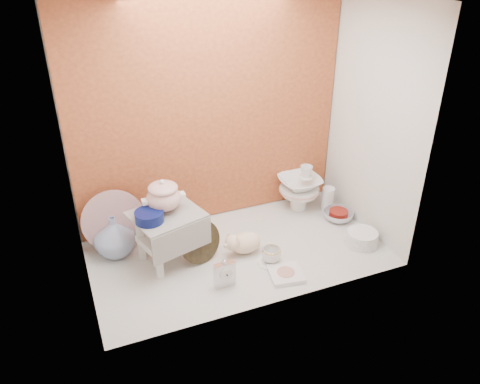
{
  "coord_description": "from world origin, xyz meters",
  "views": [
    {
      "loc": [
        -0.93,
        -2.32,
        1.83
      ],
      "look_at": [
        0.02,
        0.02,
        0.42
      ],
      "focal_mm": 36.68,
      "sensor_mm": 36.0,
      "label": 1
    }
  ],
  "objects_px": {
    "porcelain_tower": "(299,188)",
    "gold_rim_teacup": "(271,255)",
    "mantel_clock": "(225,273)",
    "plush_pig": "(246,242)",
    "blue_white_vase": "(114,236)",
    "dinner_plate_stack": "(362,238)",
    "crystal_bowl": "(338,215)",
    "soup_tureen": "(163,195)",
    "floral_platter": "(114,221)",
    "step_stool": "(168,237)"
  },
  "relations": [
    {
      "from": "soup_tureen",
      "to": "porcelain_tower",
      "type": "distance_m",
      "value": 1.07
    },
    {
      "from": "step_stool",
      "to": "soup_tureen",
      "type": "relative_size",
      "value": 1.59
    },
    {
      "from": "gold_rim_teacup",
      "to": "dinner_plate_stack",
      "type": "xyz_separation_m",
      "value": [
        0.62,
        -0.04,
        -0.01
      ]
    },
    {
      "from": "floral_platter",
      "to": "porcelain_tower",
      "type": "bearing_deg",
      "value": -0.44
    },
    {
      "from": "step_stool",
      "to": "mantel_clock",
      "type": "xyz_separation_m",
      "value": [
        0.23,
        -0.36,
        -0.08
      ]
    },
    {
      "from": "soup_tureen",
      "to": "floral_platter",
      "type": "relative_size",
      "value": 0.62
    },
    {
      "from": "gold_rim_teacup",
      "to": "dinner_plate_stack",
      "type": "distance_m",
      "value": 0.62
    },
    {
      "from": "gold_rim_teacup",
      "to": "crystal_bowl",
      "type": "bearing_deg",
      "value": 22.72
    },
    {
      "from": "soup_tureen",
      "to": "plush_pig",
      "type": "height_order",
      "value": "soup_tureen"
    },
    {
      "from": "mantel_clock",
      "to": "gold_rim_teacup",
      "type": "height_order",
      "value": "mantel_clock"
    },
    {
      "from": "floral_platter",
      "to": "dinner_plate_stack",
      "type": "bearing_deg",
      "value": -20.95
    },
    {
      "from": "plush_pig",
      "to": "dinner_plate_stack",
      "type": "relative_size",
      "value": 1.16
    },
    {
      "from": "mantel_clock",
      "to": "plush_pig",
      "type": "xyz_separation_m",
      "value": [
        0.23,
        0.25,
        -0.01
      ]
    },
    {
      "from": "floral_platter",
      "to": "dinner_plate_stack",
      "type": "xyz_separation_m",
      "value": [
        1.46,
        -0.56,
        -0.15
      ]
    },
    {
      "from": "floral_platter",
      "to": "plush_pig",
      "type": "relative_size",
      "value": 1.58
    },
    {
      "from": "soup_tureen",
      "to": "crystal_bowl",
      "type": "xyz_separation_m",
      "value": [
        1.2,
        -0.04,
        -0.4
      ]
    },
    {
      "from": "blue_white_vase",
      "to": "dinner_plate_stack",
      "type": "height_order",
      "value": "blue_white_vase"
    },
    {
      "from": "crystal_bowl",
      "to": "porcelain_tower",
      "type": "xyz_separation_m",
      "value": [
        -0.18,
        0.24,
        0.13
      ]
    },
    {
      "from": "soup_tureen",
      "to": "mantel_clock",
      "type": "distance_m",
      "value": 0.57
    },
    {
      "from": "crystal_bowl",
      "to": "gold_rim_teacup",
      "type": "bearing_deg",
      "value": -157.28
    },
    {
      "from": "soup_tureen",
      "to": "floral_platter",
      "type": "xyz_separation_m",
      "value": [
        -0.28,
        0.22,
        -0.24
      ]
    },
    {
      "from": "plush_pig",
      "to": "gold_rim_teacup",
      "type": "xyz_separation_m",
      "value": [
        0.1,
        -0.16,
        -0.02
      ]
    },
    {
      "from": "mantel_clock",
      "to": "porcelain_tower",
      "type": "height_order",
      "value": "porcelain_tower"
    },
    {
      "from": "soup_tureen",
      "to": "mantel_clock",
      "type": "xyz_separation_m",
      "value": [
        0.22,
        -0.4,
        -0.34
      ]
    },
    {
      "from": "gold_rim_teacup",
      "to": "dinner_plate_stack",
      "type": "relative_size",
      "value": 0.54
    },
    {
      "from": "floral_platter",
      "to": "dinner_plate_stack",
      "type": "distance_m",
      "value": 1.57
    },
    {
      "from": "step_stool",
      "to": "dinner_plate_stack",
      "type": "height_order",
      "value": "step_stool"
    },
    {
      "from": "floral_platter",
      "to": "crystal_bowl",
      "type": "xyz_separation_m",
      "value": [
        1.48,
        -0.25,
        -0.16
      ]
    },
    {
      "from": "step_stool",
      "to": "crystal_bowl",
      "type": "distance_m",
      "value": 1.21
    },
    {
      "from": "plush_pig",
      "to": "porcelain_tower",
      "type": "bearing_deg",
      "value": 46.2
    },
    {
      "from": "crystal_bowl",
      "to": "blue_white_vase",
      "type": "bearing_deg",
      "value": 173.21
    },
    {
      "from": "porcelain_tower",
      "to": "gold_rim_teacup",
      "type": "bearing_deg",
      "value": -131.87
    },
    {
      "from": "blue_white_vase",
      "to": "soup_tureen",
      "type": "bearing_deg",
      "value": -25.58
    },
    {
      "from": "blue_white_vase",
      "to": "plush_pig",
      "type": "height_order",
      "value": "blue_white_vase"
    },
    {
      "from": "plush_pig",
      "to": "gold_rim_teacup",
      "type": "bearing_deg",
      "value": -42.74
    },
    {
      "from": "blue_white_vase",
      "to": "plush_pig",
      "type": "xyz_separation_m",
      "value": [
        0.75,
        -0.29,
        -0.06
      ]
    },
    {
      "from": "gold_rim_teacup",
      "to": "mantel_clock",
      "type": "bearing_deg",
      "value": -164.61
    },
    {
      "from": "soup_tureen",
      "to": "floral_platter",
      "type": "height_order",
      "value": "soup_tureen"
    },
    {
      "from": "blue_white_vase",
      "to": "gold_rim_teacup",
      "type": "height_order",
      "value": "blue_white_vase"
    },
    {
      "from": "step_stool",
      "to": "plush_pig",
      "type": "bearing_deg",
      "value": -29.19
    },
    {
      "from": "step_stool",
      "to": "blue_white_vase",
      "type": "distance_m",
      "value": 0.34
    },
    {
      "from": "plush_pig",
      "to": "crystal_bowl",
      "type": "bearing_deg",
      "value": 22.47
    },
    {
      "from": "plush_pig",
      "to": "porcelain_tower",
      "type": "height_order",
      "value": "porcelain_tower"
    },
    {
      "from": "blue_white_vase",
      "to": "mantel_clock",
      "type": "distance_m",
      "value": 0.75
    },
    {
      "from": "soup_tureen",
      "to": "crystal_bowl",
      "type": "bearing_deg",
      "value": -1.77
    },
    {
      "from": "gold_rim_teacup",
      "to": "crystal_bowl",
      "type": "height_order",
      "value": "gold_rim_teacup"
    },
    {
      "from": "porcelain_tower",
      "to": "plush_pig",
      "type": "bearing_deg",
      "value": -147.79
    },
    {
      "from": "blue_white_vase",
      "to": "crystal_bowl",
      "type": "bearing_deg",
      "value": -6.79
    },
    {
      "from": "soup_tureen",
      "to": "crystal_bowl",
      "type": "relative_size",
      "value": 1.19
    },
    {
      "from": "blue_white_vase",
      "to": "porcelain_tower",
      "type": "bearing_deg",
      "value": 2.82
    }
  ]
}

